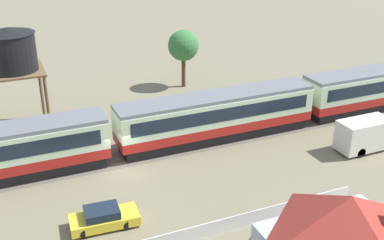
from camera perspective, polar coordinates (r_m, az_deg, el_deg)
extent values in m
plane|color=#7A7056|center=(37.01, -8.07, -5.64)|extent=(600.00, 600.00, 0.00)
cube|color=#AD1E19|center=(50.62, 21.58, 2.85)|extent=(17.11, 3.05, 0.80)
cube|color=beige|center=(50.17, 21.82, 4.34)|extent=(17.11, 3.05, 2.00)
cube|color=#192330|center=(50.13, 21.84, 4.45)|extent=(15.74, 3.09, 1.12)
cube|color=black|center=(50.90, 21.43, 1.97)|extent=(16.42, 2.62, 0.88)
cylinder|color=black|center=(46.78, 17.01, 0.69)|extent=(0.90, 0.18, 0.90)
cylinder|color=black|center=(47.78, 15.94, 1.32)|extent=(0.90, 0.18, 0.90)
cube|color=#AD1E19|center=(40.60, 2.89, -0.54)|extent=(17.11, 3.05, 0.80)
cube|color=beige|center=(40.04, 2.93, 1.28)|extent=(17.11, 3.05, 2.00)
cube|color=#192330|center=(40.00, 2.94, 1.42)|extent=(15.74, 3.09, 1.12)
cube|color=slate|center=(39.61, 2.97, 2.82)|extent=(17.11, 2.87, 0.30)
cube|color=black|center=(40.96, 2.87, -1.61)|extent=(16.42, 2.62, 0.88)
cylinder|color=black|center=(42.99, 10.08, -0.69)|extent=(0.90, 0.18, 0.90)
cylinder|color=black|center=(44.08, 9.08, 0.03)|extent=(0.90, 0.18, 0.90)
cylinder|color=black|center=(38.45, -4.27, -3.49)|extent=(0.90, 0.18, 0.90)
cylinder|color=black|center=(39.66, -4.96, -2.60)|extent=(0.90, 0.18, 0.90)
cylinder|color=black|center=(37.14, -14.12, -5.28)|extent=(0.90, 0.18, 0.90)
cylinder|color=black|center=(38.39, -14.50, -4.30)|extent=(0.90, 0.18, 0.90)
cylinder|color=brown|center=(46.18, -17.43, 3.36)|extent=(0.28, 0.28, 5.43)
cylinder|color=brown|center=(42.20, -16.71, 1.50)|extent=(0.28, 0.28, 5.43)
cube|color=brown|center=(43.16, -20.34, 5.46)|extent=(4.76, 4.76, 0.16)
cylinder|color=black|center=(42.70, -20.65, 7.55)|extent=(4.06, 4.06, 3.13)
cone|color=black|center=(42.27, -21.01, 9.90)|extent=(4.26, 4.26, 0.50)
pyramid|color=#9E2D23|center=(25.32, 18.08, -11.05)|extent=(7.86, 6.60, 2.63)
cube|color=yellow|center=(30.79, -10.34, -11.54)|extent=(4.33, 2.10, 0.62)
cube|color=#192330|center=(30.45, -10.66, -10.70)|extent=(2.21, 1.70, 0.54)
cylinder|color=black|center=(30.40, -7.57, -12.25)|extent=(0.62, 0.20, 0.62)
cylinder|color=black|center=(31.69, -8.20, -10.60)|extent=(0.62, 0.20, 0.62)
cylinder|color=black|center=(30.14, -12.55, -13.04)|extent=(0.62, 0.20, 0.62)
cylinder|color=black|center=(31.44, -12.95, -11.33)|extent=(0.62, 0.20, 0.62)
cube|color=silver|center=(40.95, 19.70, -1.60)|extent=(4.34, 2.08, 2.42)
cylinder|color=black|center=(43.78, 21.45, -1.69)|extent=(0.80, 0.26, 0.80)
cylinder|color=black|center=(40.21, 19.36, -3.67)|extent=(0.80, 0.26, 0.80)
cylinder|color=black|center=(41.39, 17.72, -2.62)|extent=(0.80, 0.26, 0.80)
cylinder|color=#4C3823|center=(52.40, -1.01, 5.88)|extent=(0.43, 0.43, 3.62)
sphere|color=#387538|center=(51.60, -1.03, 8.82)|extent=(3.29, 3.29, 3.29)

